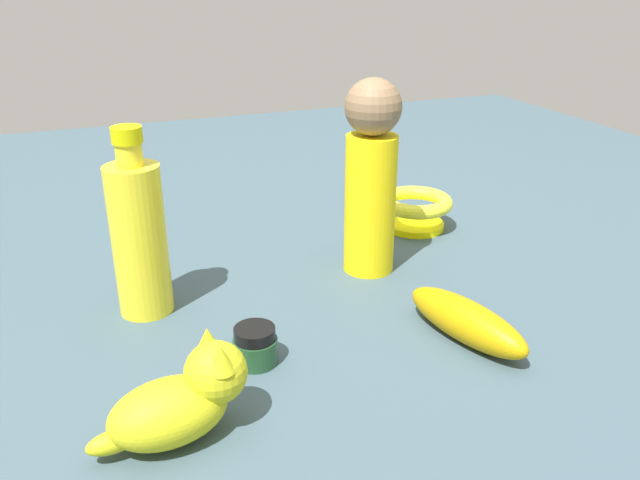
% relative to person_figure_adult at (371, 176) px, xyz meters
% --- Properties ---
extents(ground, '(2.00, 2.00, 0.00)m').
position_rel_person_figure_adult_xyz_m(ground, '(-0.07, 0.01, -0.13)').
color(ground, '#384C56').
extents(person_figure_adult, '(0.09, 0.09, 0.26)m').
position_rel_person_figure_adult_xyz_m(person_figure_adult, '(0.00, 0.00, 0.00)').
color(person_figure_adult, yellow).
rests_on(person_figure_adult, ground).
extents(bottle_tall, '(0.06, 0.06, 0.23)m').
position_rel_person_figure_adult_xyz_m(bottle_tall, '(-0.30, -0.01, -0.04)').
color(bottle_tall, yellow).
rests_on(bottle_tall, ground).
extents(banana, '(0.09, 0.17, 0.05)m').
position_rel_person_figure_adult_xyz_m(banana, '(0.02, -0.20, -0.11)').
color(banana, '#B38A08').
rests_on(banana, ground).
extents(nail_polish_jar, '(0.05, 0.05, 0.04)m').
position_rel_person_figure_adult_xyz_m(nail_polish_jar, '(-0.21, -0.16, -0.11)').
color(nail_polish_jar, '#1F4626').
rests_on(nail_polish_jar, ground).
extents(bowl, '(0.11, 0.11, 0.05)m').
position_rel_person_figure_adult_xyz_m(bowl, '(0.13, 0.11, -0.10)').
color(bowl, '#F2E506').
rests_on(bowl, ground).
extents(cat_figurine, '(0.15, 0.08, 0.09)m').
position_rel_person_figure_adult_xyz_m(cat_figurine, '(-0.30, -0.25, -0.09)').
color(cat_figurine, gold).
rests_on(cat_figurine, ground).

